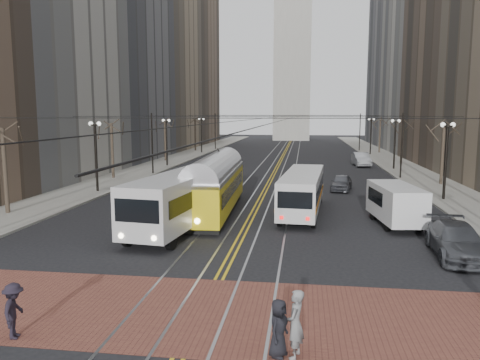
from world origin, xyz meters
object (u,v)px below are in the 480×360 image
(pedestrian_d, at_px, (14,311))
(rear_bus, at_px, (303,193))
(pedestrian_a, at_px, (279,328))
(pedestrian_b, at_px, (295,324))
(transit_bus, at_px, (187,199))
(sedan_silver, at_px, (361,159))
(streetcar, at_px, (216,190))
(cargo_van, at_px, (396,206))
(sedan_grey, at_px, (341,183))
(sedan_parked, at_px, (456,241))

(pedestrian_d, bearing_deg, rear_bus, -37.94)
(pedestrian_a, xyz_separation_m, pedestrian_b, (0.45, 0.00, 0.14))
(pedestrian_d, bearing_deg, transit_bus, -20.15)
(pedestrian_b, xyz_separation_m, pedestrian_d, (-8.10, 0.00, -0.11))
(pedestrian_d, bearing_deg, pedestrian_b, -104.22)
(transit_bus, height_order, pedestrian_d, transit_bus)
(sedan_silver, relative_size, pedestrian_b, 2.74)
(transit_bus, distance_m, pedestrian_a, 15.72)
(streetcar, relative_size, rear_bus, 1.24)
(cargo_van, relative_size, sedan_silver, 1.04)
(cargo_van, xyz_separation_m, sedan_grey, (-2.13, 12.56, -0.51))
(cargo_van, relative_size, pedestrian_a, 3.38)
(pedestrian_b, bearing_deg, sedan_silver, -175.50)
(transit_bus, xyz_separation_m, pedestrian_d, (-1.50, -14.45, -0.73))
(transit_bus, relative_size, rear_bus, 1.21)
(sedan_silver, xyz_separation_m, sedan_parked, (-0.17, -38.10, -0.09))
(rear_bus, distance_m, pedestrian_b, 18.66)
(sedan_parked, bearing_deg, pedestrian_b, -121.95)
(rear_bus, distance_m, sedan_grey, 10.40)
(streetcar, height_order, pedestrian_a, streetcar)
(sedan_silver, bearing_deg, transit_bus, -116.47)
(transit_bus, height_order, rear_bus, transit_bus)
(sedan_parked, bearing_deg, sedan_silver, 93.17)
(pedestrian_d, bearing_deg, streetcar, -22.10)
(sedan_silver, bearing_deg, pedestrian_d, -111.80)
(rear_bus, height_order, sedan_parked, rear_bus)
(rear_bus, distance_m, pedestrian_d, 20.38)
(streetcar, distance_m, pedestrian_d, 18.26)
(sedan_grey, xyz_separation_m, pedestrian_d, (-11.47, -28.50, 0.16))
(sedan_grey, bearing_deg, transit_bus, -115.47)
(sedan_grey, distance_m, pedestrian_d, 30.72)
(cargo_van, bearing_deg, rear_bus, 146.08)
(sedan_grey, bearing_deg, pedestrian_d, -102.04)
(sedan_silver, relative_size, pedestrian_a, 3.24)
(streetcar, xyz_separation_m, pedestrian_b, (5.59, -18.07, -0.56))
(rear_bus, xyz_separation_m, cargo_van, (5.41, -2.71, -0.17))
(streetcar, relative_size, sedan_silver, 2.50)
(cargo_van, distance_m, pedestrian_b, 16.87)
(rear_bus, xyz_separation_m, sedan_parked, (7.02, -8.62, -0.60))
(sedan_grey, height_order, sedan_parked, sedan_parked)
(rear_bus, relative_size, pedestrian_d, 6.28)
(sedan_grey, bearing_deg, sedan_parked, -68.66)
(sedan_grey, bearing_deg, rear_bus, -98.51)
(cargo_van, height_order, pedestrian_a, cargo_van)
(pedestrian_b, bearing_deg, rear_bus, -167.19)
(rear_bus, relative_size, cargo_van, 1.93)
(streetcar, xyz_separation_m, rear_bus, (5.69, 0.58, -0.16))
(pedestrian_a, distance_m, pedestrian_d, 7.65)
(rear_bus, relative_size, pedestrian_a, 6.53)
(rear_bus, bearing_deg, pedestrian_d, -109.26)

